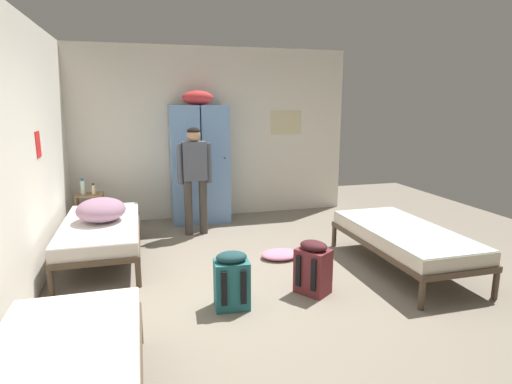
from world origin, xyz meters
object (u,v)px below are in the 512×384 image
object	(u,v)px
locker_bank	(200,162)
shelf_unit	(90,209)
backpack_teal	(232,281)
clothes_pile_pink	(280,254)
water_bottle	(83,187)
bed_left_front	(58,383)
lotion_bottle	(93,189)
person_traveler	(195,171)
bed_left_rear	(101,230)
bed_right	(404,237)
backpack_maroon	(314,268)
bedding_heap	(101,210)

from	to	relation	value
locker_bank	shelf_unit	bearing A→B (deg)	-175.41
backpack_teal	clothes_pile_pink	bearing A→B (deg)	51.92
water_bottle	clothes_pile_pink	bearing A→B (deg)	-36.72
bed_left_front	water_bottle	bearing A→B (deg)	94.44
lotion_bottle	person_traveler	bearing A→B (deg)	-19.48
water_bottle	lotion_bottle	xyz separation A→B (m)	(0.15, -0.06, -0.03)
water_bottle	shelf_unit	bearing A→B (deg)	-14.04
backpack_teal	clothes_pile_pink	size ratio (longest dim) A/B	1.15
shelf_unit	water_bottle	world-z (taller)	water_bottle
bed_left_rear	bed_right	world-z (taller)	same
water_bottle	backpack_maroon	size ratio (longest dim) A/B	0.43
bed_left_rear	bedding_heap	world-z (taller)	bedding_heap
locker_bank	person_traveler	bearing A→B (deg)	-103.68
lotion_bottle	clothes_pile_pink	distance (m)	2.96
bed_right	backpack_teal	size ratio (longest dim) A/B	3.45
shelf_unit	backpack_maroon	xyz separation A→B (m)	(2.38, -2.81, -0.09)
bedding_heap	shelf_unit	bearing A→B (deg)	101.78
locker_bank	backpack_teal	bearing A→B (deg)	-92.74
locker_bank	backpack_maroon	size ratio (longest dim) A/B	3.76
bed_left_rear	bedding_heap	distance (m)	0.25
bed_left_rear	clothes_pile_pink	world-z (taller)	bed_left_rear
bedding_heap	lotion_bottle	xyz separation A→B (m)	(-0.20, 1.24, 0.01)
locker_bank	bedding_heap	bearing A→B (deg)	-134.54
water_bottle	backpack_teal	size ratio (longest dim) A/B	0.43
bed_left_front	lotion_bottle	size ratio (longest dim) A/B	11.55
water_bottle	lotion_bottle	bearing A→B (deg)	-21.80
backpack_maroon	lotion_bottle	bearing A→B (deg)	129.84
bedding_heap	bed_left_rear	bearing A→B (deg)	-155.99
bed_right	lotion_bottle	size ratio (longest dim) A/B	11.55
bed_left_rear	bed_right	distance (m)	3.58
shelf_unit	person_traveler	distance (m)	1.70
bedding_heap	lotion_bottle	distance (m)	1.26
locker_bank	backpack_maroon	world-z (taller)	locker_bank
locker_bank	water_bottle	xyz separation A→B (m)	(-1.74, -0.11, -0.29)
water_bottle	backpack_maroon	world-z (taller)	water_bottle
locker_bank	person_traveler	size ratio (longest dim) A/B	1.34
bed_right	person_traveler	distance (m)	2.94
locker_bank	lotion_bottle	bearing A→B (deg)	-173.78
locker_bank	person_traveler	xyz separation A→B (m)	(-0.16, -0.68, -0.03)
shelf_unit	person_traveler	world-z (taller)	person_traveler
bed_left_rear	lotion_bottle	world-z (taller)	lotion_bottle
backpack_teal	clothes_pile_pink	xyz separation A→B (m)	(0.85, 1.09, -0.21)
bedding_heap	clothes_pile_pink	bearing A→B (deg)	-14.00
backpack_teal	bed_right	bearing A→B (deg)	10.56
backpack_maroon	locker_bank	bearing A→B (deg)	103.73
shelf_unit	bed_right	xyz separation A→B (m)	(3.62, -2.50, 0.04)
shelf_unit	bed_left_front	world-z (taller)	shelf_unit
water_bottle	lotion_bottle	distance (m)	0.16
bed_right	backpack_maroon	world-z (taller)	backpack_maroon
locker_bank	bed_left_rear	distance (m)	2.09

